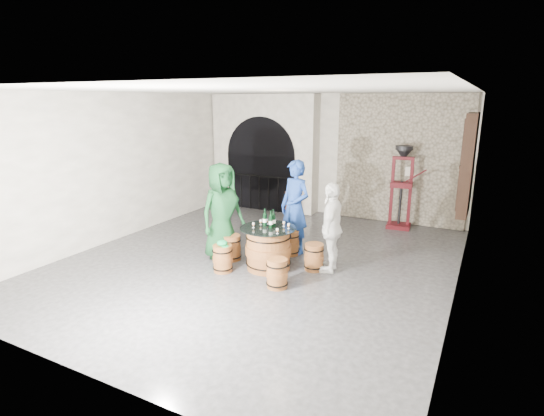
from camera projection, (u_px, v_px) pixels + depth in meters
The scene contains 31 objects.
ground at pixel (260, 261), 8.25m from camera, with size 8.00×8.00×0.00m, color #29292C.
wall_back at pixel (332, 155), 11.29m from camera, with size 8.00×8.00×0.00m, color silver.
wall_front at pixel (73, 243), 4.41m from camera, with size 8.00×8.00×0.00m, color silver.
wall_left at pixel (121, 167), 9.41m from camera, with size 8.00×8.00×0.00m, color silver.
wall_right at pixel (465, 200), 6.29m from camera, with size 8.00×8.00×0.00m, color silver.
ceiling at pixel (258, 90), 7.45m from camera, with size 8.00×8.00×0.00m, color beige.
stone_facing_panel at pixel (400, 160), 10.44m from camera, with size 3.20×0.12×3.18m, color gray.
arched_opening at pixel (264, 153), 11.92m from camera, with size 3.10×0.60×3.19m.
shuttered_window at pixel (467, 164), 8.36m from camera, with size 0.23×1.10×2.00m.
barrel_table at pixel (268, 248), 7.78m from camera, with size 1.03×1.03×0.79m.
barrel_stool_left at pixel (232, 248), 8.25m from camera, with size 0.37×0.37×0.50m.
barrel_stool_far at pixel (290, 243), 8.52m from camera, with size 0.37×0.37×0.50m.
barrel_stool_right at pixel (314, 257), 7.75m from camera, with size 0.37×0.37×0.50m.
barrel_stool_near_right at pixel (277, 273), 7.02m from camera, with size 0.37×0.37×0.50m.
barrel_stool_near_left at pixel (223, 258), 7.68m from camera, with size 0.37×0.37×0.50m.
green_cap at pixel (222, 243), 7.60m from camera, with size 0.24×0.19×0.10m.
person_green at pixel (222, 211), 8.18m from camera, with size 0.93×0.60×1.89m, color #113D1D.
person_blue at pixel (295, 207), 8.50m from camera, with size 0.69×0.45×1.90m, color navy.
person_white at pixel (332, 227), 7.58m from camera, with size 0.96×0.40×1.64m, color silver.
wine_bottle_left at pixel (265, 219), 7.77m from camera, with size 0.08×0.08×0.32m.
wine_bottle_center at pixel (271, 221), 7.63m from camera, with size 0.08×0.08×0.32m.
wine_bottle_right at pixel (274, 220), 7.72m from camera, with size 0.08×0.08×0.32m.
tasting_glass_a at pixel (253, 225), 7.66m from camera, with size 0.05×0.05×0.10m, color #C17025, non-canonical shape.
tasting_glass_b at pixel (289, 226), 7.61m from camera, with size 0.05×0.05×0.10m, color #C17025, non-canonical shape.
tasting_glass_c at pixel (267, 222), 7.88m from camera, with size 0.05×0.05×0.10m, color #C17025, non-canonical shape.
tasting_glass_d at pixel (284, 224), 7.74m from camera, with size 0.05×0.05×0.10m, color #C17025, non-canonical shape.
tasting_glass_e at pixel (277, 231), 7.32m from camera, with size 0.05×0.05×0.10m, color #C17025, non-canonical shape.
tasting_glass_f at pixel (261, 222), 7.84m from camera, with size 0.05×0.05×0.10m, color #C17025, non-canonical shape.
side_barrel at pixel (293, 203), 11.47m from camera, with size 0.48×0.48×0.64m.
corking_press at pixel (402, 181), 10.07m from camera, with size 0.84×0.49×2.00m.
control_box at pixel (409, 171), 10.32m from camera, with size 0.18×0.10×0.22m, color silver.
Camera 1 is at (3.77, -6.76, 3.05)m, focal length 28.00 mm.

